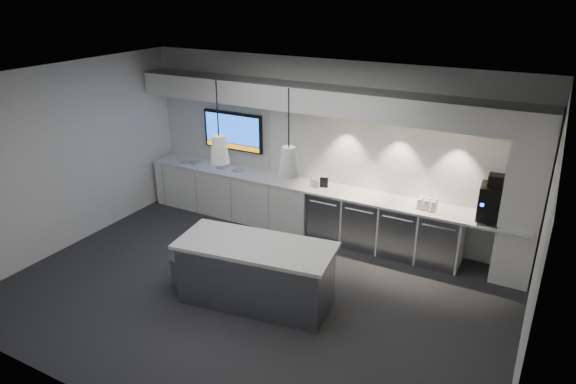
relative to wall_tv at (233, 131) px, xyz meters
The scene contains 28 objects.
floor 3.47m from the wall_tv, 52.18° to the right, with size 7.00×7.00×0.00m, color #29292C.
ceiling 3.42m from the wall_tv, 52.18° to the right, with size 7.00×7.00×0.00m, color black.
wall_back 1.90m from the wall_tv, ahead, with size 7.00×7.00×0.00m, color white.
wall_front 5.30m from the wall_tv, 68.99° to the right, with size 7.00×7.00×0.00m, color white.
wall_left 2.92m from the wall_tv, 123.17° to the right, with size 7.00×7.00×0.00m, color white.
wall_right 5.93m from the wall_tv, 24.38° to the right, with size 7.00×7.00×0.00m, color white.
back_counter 2.04m from the wall_tv, ahead, with size 6.80×0.65×0.04m, color white.
left_base_cabinets 1.17m from the wall_tv, 61.19° to the right, with size 3.30×0.63×0.86m, color white.
fridge_unit_a 2.45m from the wall_tv, ahead, with size 0.60×0.61×0.85m, color gray.
fridge_unit_b 3.01m from the wall_tv, ahead, with size 0.60×0.61×0.85m, color gray.
fridge_unit_c 3.60m from the wall_tv, ahead, with size 0.60×0.61×0.85m, color gray.
fridge_unit_d 4.21m from the wall_tv, ahead, with size 0.60×0.61×0.85m, color gray.
backsplash 3.10m from the wall_tv, ahead, with size 4.60×0.03×1.30m, color white.
soffit 2.09m from the wall_tv, ahead, with size 6.90×0.60×0.40m, color white.
column 5.11m from the wall_tv, ahead, with size 0.55×0.55×2.60m, color white.
wall_tv is the anchor object (origin of this frame).
island 3.47m from the wall_tv, 51.28° to the right, with size 2.23×1.19×0.90m.
bin 3.17m from the wall_tv, 71.70° to the right, with size 0.35×0.35×0.49m, color gray.
coffee_machine 4.72m from the wall_tv, ahead, with size 0.40×0.57×0.69m.
sign_black 2.11m from the wall_tv, ahead, with size 0.14×0.02×0.18m, color black.
sign_white 1.99m from the wall_tv, 10.22° to the right, with size 0.18×0.02×0.14m, color white.
cup_cluster 3.84m from the wall_tv, ahead, with size 0.30×0.19×0.16m, color silver, non-canonical shape.
tray_a 1.16m from the wall_tv, 158.49° to the right, with size 0.16×0.16×0.03m, color #9C9C9C.
tray_b 1.00m from the wall_tv, 156.86° to the right, with size 0.16×0.16×0.03m, color #9C9C9C.
tray_c 0.71m from the wall_tv, 107.13° to the right, with size 0.16×0.16×0.03m, color #9C9C9C.
tray_d 0.75m from the wall_tv, 46.59° to the right, with size 0.16×0.16×0.03m, color #9C9C9C.
pendant_left 3.06m from the wall_tv, 58.85° to the right, with size 0.25×0.25×1.06m.
pendant_right 3.68m from the wall_tv, 45.03° to the right, with size 0.25×0.25×1.06m.
Camera 1 is at (3.43, -5.25, 4.15)m, focal length 32.00 mm.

